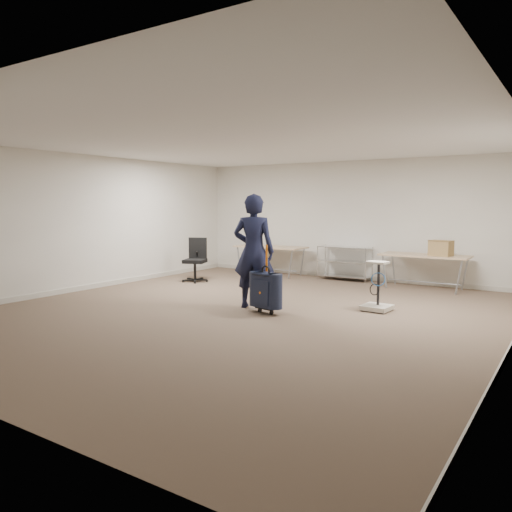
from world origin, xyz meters
The scene contains 10 objects.
ground centered at (0.00, 0.00, 0.00)m, with size 9.00×9.00×0.00m, color #4F3F30.
room_shell centered at (0.00, 1.38, 0.05)m, with size 8.00×9.00×9.00m.
folding_table_left centered at (-1.90, 3.95, 0.68)m, with size 1.80×0.75×0.73m.
folding_table_right centered at (1.90, 3.95, 0.68)m, with size 1.80×0.75×0.73m.
wire_shelf centered at (0.00, 4.20, 0.44)m, with size 1.22×0.47×0.80m.
person centered at (-0.06, 0.41, 0.98)m, with size 0.72×0.47×1.96m, color black.
suitcase centered at (0.37, 0.13, 0.38)m, with size 0.45×0.31×1.13m.
office_chair centered at (-2.81, 2.13, 0.30)m, with size 0.61×0.62×1.00m.
equipment_cart centered at (1.81, 1.35, 0.22)m, with size 0.48×0.48×0.84m.
cardboard_box centered at (2.23, 3.89, 0.89)m, with size 0.42×0.32×0.32m, color #9F7A4A.
Camera 1 is at (4.64, -6.67, 1.79)m, focal length 35.00 mm.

